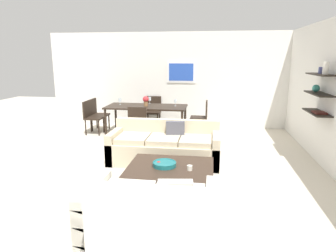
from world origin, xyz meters
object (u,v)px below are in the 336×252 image
(dining_chair_left_far, at_px, (97,112))
(dining_chair_right_far, at_px, (202,115))
(candle_jar, at_px, (190,168))
(decorative_bowl, at_px, (164,164))
(dining_chair_head, at_px, (153,109))
(dining_table, at_px, (146,108))
(wine_glass_right_far, at_px, (175,101))
(apple_on_coffee_table, at_px, (159,163))
(centerpiece_vase, at_px, (146,100))
(loveseat_white, at_px, (151,215))
(dining_chair_foot, at_px, (139,122))
(wine_glass_head, at_px, (150,99))
(coffee_table, at_px, (170,178))
(sofa_beige, at_px, (165,147))
(dining_chair_left_near, at_px, (91,115))
(wine_glass_left_far, at_px, (120,100))

(dining_chair_left_far, height_order, dining_chair_right_far, same)
(candle_jar, bearing_deg, dining_chair_left_far, 127.84)
(decorative_bowl, bearing_deg, dining_chair_head, 103.44)
(dining_table, bearing_deg, wine_glass_right_far, 8.94)
(decorative_bowl, distance_m, dining_chair_right_far, 3.60)
(apple_on_coffee_table, bearing_deg, dining_chair_left_far, 123.67)
(dining_table, distance_m, centerpiece_vase, 0.21)
(dining_chair_left_far, bearing_deg, decorative_bowl, -55.38)
(wine_glass_right_far, bearing_deg, loveseat_white, -86.23)
(centerpiece_vase, bearing_deg, loveseat_white, -76.93)
(dining_chair_left_far, distance_m, dining_chair_head, 1.60)
(dining_chair_foot, height_order, wine_glass_head, wine_glass_head)
(wine_glass_head, height_order, centerpiece_vase, centerpiece_vase)
(dining_chair_left_far, xyz_separation_m, wine_glass_right_far, (2.20, -0.10, 0.37))
(candle_jar, distance_m, dining_chair_right_far, 3.69)
(coffee_table, distance_m, candle_jar, 0.39)
(dining_chair_head, bearing_deg, loveseat_white, -79.11)
(dining_chair_right_far, bearing_deg, sofa_beige, -105.27)
(sofa_beige, distance_m, dining_table, 2.29)
(wine_glass_head, bearing_deg, coffee_table, -73.71)
(dining_chair_right_far, bearing_deg, dining_chair_foot, -142.89)
(dining_chair_right_far, distance_m, wine_glass_right_far, 0.80)
(sofa_beige, distance_m, centerpiece_vase, 2.32)
(dining_table, relative_size, dining_chair_left_far, 2.38)
(apple_on_coffee_table, bearing_deg, wine_glass_right_far, 92.82)
(dining_chair_foot, relative_size, wine_glass_right_far, 5.04)
(dining_chair_head, bearing_deg, dining_chair_left_near, -142.89)
(decorative_bowl, bearing_deg, centerpiece_vase, 107.05)
(dining_chair_left_far, bearing_deg, dining_chair_left_near, -90.00)
(dining_chair_left_near, bearing_deg, apple_on_coffee_table, -52.86)
(candle_jar, xyz_separation_m, dining_table, (-1.41, 3.47, 0.27))
(loveseat_white, height_order, coffee_table, loveseat_white)
(apple_on_coffee_table, distance_m, wine_glass_head, 3.91)
(loveseat_white, distance_m, wine_glass_left_far, 5.14)
(apple_on_coffee_table, distance_m, centerpiece_vase, 3.50)
(dining_chair_foot, height_order, wine_glass_left_far, wine_glass_left_far)
(apple_on_coffee_table, xyz_separation_m, dining_chair_head, (-0.92, 4.24, 0.09))
(loveseat_white, relative_size, dining_chair_left_far, 1.69)
(decorative_bowl, distance_m, wine_glass_right_far, 3.52)
(dining_chair_left_near, bearing_deg, loveseat_white, -60.45)
(apple_on_coffee_table, bearing_deg, dining_chair_head, 102.29)
(dining_chair_left_near, relative_size, wine_glass_left_far, 4.98)
(candle_jar, distance_m, dining_chair_left_far, 4.67)
(apple_on_coffee_table, xyz_separation_m, dining_chair_left_far, (-2.38, 3.57, 0.09))
(coffee_table, relative_size, wine_glass_head, 7.07)
(dining_chair_foot, xyz_separation_m, dining_chair_head, (0.00, 1.77, 0.00))
(dining_chair_foot, bearing_deg, sofa_beige, -55.91)
(sofa_beige, bearing_deg, apple_on_coffee_table, -85.39)
(sofa_beige, height_order, wine_glass_head, wine_glass_head)
(decorative_bowl, distance_m, centerpiece_vase, 3.53)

